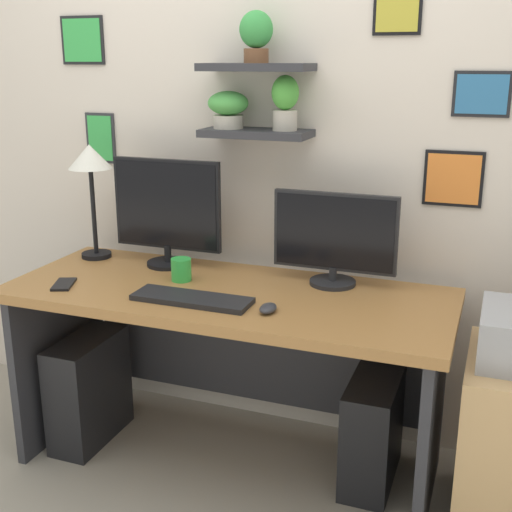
{
  "coord_description": "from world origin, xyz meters",
  "views": [
    {
      "loc": [
        0.94,
        -2.21,
        1.6
      ],
      "look_at": [
        0.1,
        0.05,
        0.88
      ],
      "focal_mm": 46.99,
      "sensor_mm": 36.0,
      "label": 1
    }
  ],
  "objects": [
    {
      "name": "monitor_left",
      "position": [
        -0.36,
        0.22,
        0.99
      ],
      "size": [
        0.48,
        0.18,
        0.45
      ],
      "color": "black",
      "rests_on": "desk"
    },
    {
      "name": "computer_tower_left",
      "position": [
        -0.63,
        -0.03,
        0.23
      ],
      "size": [
        0.18,
        0.4,
        0.47
      ],
      "primitive_type": "cube",
      "color": "black",
      "rests_on": "ground"
    },
    {
      "name": "coffee_mug",
      "position": [
        -0.21,
        0.05,
        0.8
      ],
      "size": [
        0.08,
        0.08,
        0.09
      ],
      "primitive_type": "cylinder",
      "color": "green",
      "rests_on": "desk"
    },
    {
      "name": "computer_mouse",
      "position": [
        0.22,
        -0.16,
        0.77
      ],
      "size": [
        0.06,
        0.09,
        0.03
      ],
      "primitive_type": "ellipsoid",
      "color": "#2D2D33",
      "rests_on": "desk"
    },
    {
      "name": "computer_tower_right",
      "position": [
        0.57,
        0.09,
        0.21
      ],
      "size": [
        0.18,
        0.4,
        0.43
      ],
      "primitive_type": "cube",
      "color": "black",
      "rests_on": "ground"
    },
    {
      "name": "keyboard",
      "position": [
        -0.07,
        -0.16,
        0.76
      ],
      "size": [
        0.44,
        0.14,
        0.02
      ],
      "primitive_type": "cube",
      "color": "black",
      "rests_on": "desk"
    },
    {
      "name": "back_wall_assembly",
      "position": [
        0.0,
        0.44,
        1.35
      ],
      "size": [
        4.4,
        0.24,
        2.7
      ],
      "color": "beige",
      "rests_on": "ground"
    },
    {
      "name": "desk_lamp",
      "position": [
        -0.71,
        0.21,
        1.15
      ],
      "size": [
        0.19,
        0.19,
        0.5
      ],
      "color": "black",
      "rests_on": "desk"
    },
    {
      "name": "cell_phone",
      "position": [
        -0.61,
        -0.17,
        0.76
      ],
      "size": [
        0.12,
        0.16,
        0.01
      ],
      "primitive_type": "cube",
      "rotation": [
        0.0,
        0.0,
        0.38
      ],
      "color": "black",
      "rests_on": "desk"
    },
    {
      "name": "ground_plane",
      "position": [
        0.0,
        0.0,
        0.0
      ],
      "size": [
        8.0,
        8.0,
        0.0
      ],
      "primitive_type": "plane",
      "color": "gray"
    },
    {
      "name": "desk",
      "position": [
        0.0,
        0.06,
        0.54
      ],
      "size": [
        1.7,
        0.68,
        0.75
      ],
      "color": "#9E6B38",
      "rests_on": "ground"
    },
    {
      "name": "monitor_right",
      "position": [
        0.36,
        0.22,
        0.93
      ],
      "size": [
        0.48,
        0.18,
        0.36
      ],
      "color": "black",
      "rests_on": "desk"
    }
  ]
}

